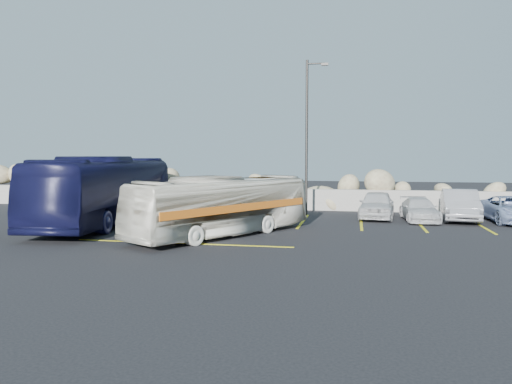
% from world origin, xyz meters
% --- Properties ---
extents(ground, '(90.00, 90.00, 0.00)m').
position_xyz_m(ground, '(0.00, 0.00, 0.00)').
color(ground, black).
rests_on(ground, ground).
extents(seawall, '(60.00, 0.40, 1.20)m').
position_xyz_m(seawall, '(0.00, 12.00, 0.60)').
color(seawall, gray).
rests_on(seawall, ground).
extents(riprap_pile, '(54.00, 2.80, 2.60)m').
position_xyz_m(riprap_pile, '(0.00, 13.20, 1.30)').
color(riprap_pile, '#958262').
rests_on(riprap_pile, ground).
extents(parking_lines, '(18.16, 9.36, 0.01)m').
position_xyz_m(parking_lines, '(4.64, 5.57, 0.01)').
color(parking_lines, gold).
rests_on(parking_lines, ground).
extents(lamppost, '(1.14, 0.18, 8.00)m').
position_xyz_m(lamppost, '(2.56, 9.50, 4.30)').
color(lamppost, '#2D2A28').
rests_on(lamppost, ground).
extents(vintage_bus, '(5.93, 8.21, 2.33)m').
position_xyz_m(vintage_bus, '(-0.03, 2.16, 1.17)').
color(vintage_bus, silver).
rests_on(vintage_bus, ground).
extents(tour_coach, '(3.55, 11.24, 3.08)m').
position_xyz_m(tour_coach, '(-6.08, 4.37, 1.54)').
color(tour_coach, black).
rests_on(tour_coach, ground).
extents(car_a, '(1.98, 4.15, 1.37)m').
position_xyz_m(car_a, '(6.07, 8.86, 0.68)').
color(car_a, silver).
rests_on(car_a, ground).
extents(car_b, '(2.00, 4.62, 1.48)m').
position_xyz_m(car_b, '(9.96, 8.84, 0.74)').
color(car_b, '#9F9EA3').
rests_on(car_b, ground).
extents(car_c, '(1.73, 3.77, 1.07)m').
position_xyz_m(car_c, '(8.03, 8.23, 0.53)').
color(car_c, silver).
rests_on(car_c, ground).
extents(car_d, '(2.27, 4.48, 1.22)m').
position_xyz_m(car_d, '(12.15, 8.45, 0.61)').
color(car_d, '#8597BC').
rests_on(car_d, ground).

